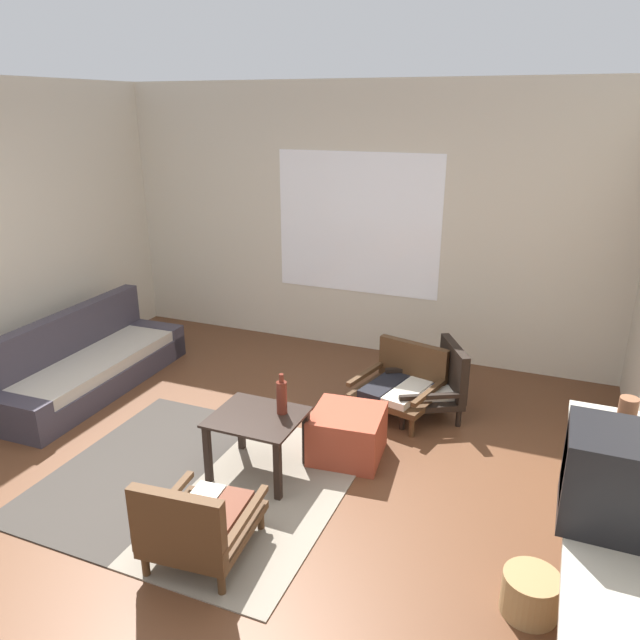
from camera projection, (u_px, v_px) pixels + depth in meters
ground_plane at (202, 507)px, 3.92m from camera, size 7.80×7.80×0.00m
far_wall_with_window at (359, 221)px, 6.12m from camera, size 5.60×0.13×2.70m
area_rug at (198, 480)px, 4.19m from camera, size 2.00×1.83×0.01m
couch at (87, 366)px, 5.51m from camera, size 0.74×2.01×0.69m
coffee_table at (257, 428)px, 4.17m from camera, size 0.61×0.54×0.45m
armchair_by_window at (402, 383)px, 5.07m from camera, size 0.76×0.73×0.56m
armchair_striped_foreground at (197, 524)px, 3.37m from camera, size 0.60×0.68×0.59m
armchair_corner at (434, 384)px, 5.03m from camera, size 0.75×0.76×0.61m
ottoman_orange at (347, 434)px, 4.44m from camera, size 0.55×0.55×0.36m
console_shelf at (618, 516)px, 2.60m from camera, size 0.44×1.78×0.88m
crt_television at (631, 482)px, 2.35m from camera, size 0.50×0.36×0.39m
clay_vase at (622, 440)px, 2.79m from camera, size 0.18×0.18×0.33m
glass_bottle at (282, 397)px, 4.13m from camera, size 0.07×0.07×0.29m
wicker_basket at (530, 594)px, 3.07m from camera, size 0.29×0.29×0.23m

